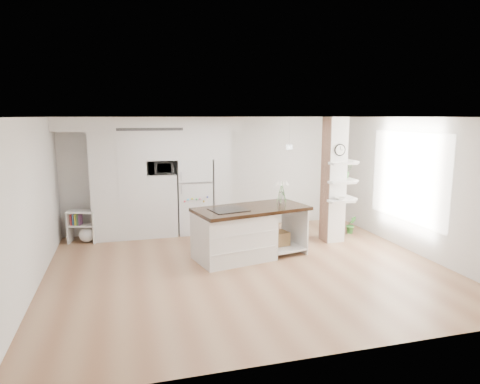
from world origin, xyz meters
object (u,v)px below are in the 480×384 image
Objects in this scene: kitchen_island at (240,233)px; bookshelf at (84,229)px; refrigerator at (194,196)px; floor_plant_a at (351,225)px.

kitchen_island is 3.56m from bookshelf.
refrigerator is 2.21m from kitchen_island.
kitchen_island is 3.35× the size of bookshelf.
refrigerator is 3.75m from floor_plant_a.
refrigerator is at bearing 91.75° from kitchen_island.
kitchen_island reaches higher than bookshelf.
bookshelf is (-2.98, 1.92, -0.20)m from kitchen_island.
floor_plant_a is at bearing 6.41° from kitchen_island.
refrigerator is at bearing 162.82° from floor_plant_a.
bookshelf is 6.04m from floor_plant_a.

